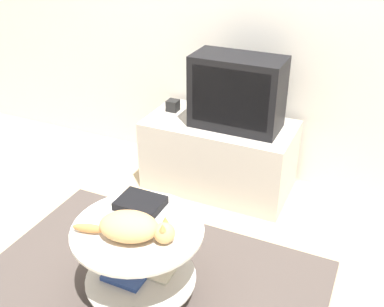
# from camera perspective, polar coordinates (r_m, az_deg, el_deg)

# --- Properties ---
(ground_plane) EXTENTS (12.00, 12.00, 0.00)m
(ground_plane) POSITION_cam_1_polar(r_m,az_deg,el_deg) (2.71, -6.12, -17.21)
(ground_plane) COLOR tan
(wall_back) EXTENTS (8.00, 0.05, 2.60)m
(wall_back) POSITION_cam_1_polar(r_m,az_deg,el_deg) (3.42, 6.97, 17.71)
(wall_back) COLOR silver
(wall_back) RESTS_ON ground_plane
(rug) EXTENTS (1.97, 1.42, 0.02)m
(rug) POSITION_cam_1_polar(r_m,az_deg,el_deg) (2.71, -6.13, -17.06)
(rug) COLOR #4C423D
(rug) RESTS_ON ground_plane
(tv_stand) EXTENTS (1.10, 0.57, 0.55)m
(tv_stand) POSITION_cam_1_polar(r_m,az_deg,el_deg) (3.45, 3.44, -0.20)
(tv_stand) COLOR beige
(tv_stand) RESTS_ON ground_plane
(tv) EXTENTS (0.64, 0.32, 0.52)m
(tv) POSITION_cam_1_polar(r_m,az_deg,el_deg) (3.17, 5.76, 7.72)
(tv) COLOR black
(tv) RESTS_ON tv_stand
(speaker) EXTENTS (0.09, 0.09, 0.09)m
(speaker) POSITION_cam_1_polar(r_m,az_deg,el_deg) (3.50, -2.44, 6.11)
(speaker) COLOR black
(speaker) RESTS_ON tv_stand
(coffee_table) EXTENTS (0.70, 0.70, 0.46)m
(coffee_table) POSITION_cam_1_polar(r_m,az_deg,el_deg) (2.50, -6.77, -12.47)
(coffee_table) COLOR #B2B2B7
(coffee_table) RESTS_ON rug
(dvd_box) EXTENTS (0.25, 0.19, 0.05)m
(dvd_box) POSITION_cam_1_polar(r_m,az_deg,el_deg) (2.53, -6.56, -6.29)
(dvd_box) COLOR black
(dvd_box) RESTS_ON coffee_table
(cat) EXTENTS (0.53, 0.27, 0.14)m
(cat) POSITION_cam_1_polar(r_m,az_deg,el_deg) (2.29, -7.63, -9.25)
(cat) COLOR tan
(cat) RESTS_ON coffee_table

